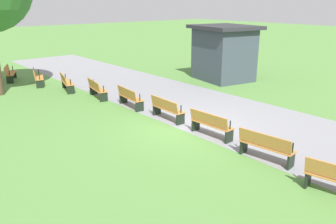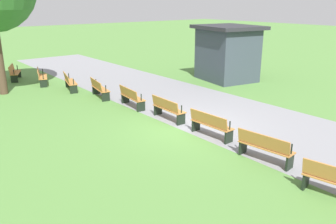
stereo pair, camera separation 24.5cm
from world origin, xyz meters
name	(u,v)px [view 1 (the left image)]	position (x,y,z in m)	size (l,w,h in m)	color
ground_plane	(189,127)	(0.00, 0.00, 0.00)	(120.00, 120.00, 0.00)	#54843D
path_paving	(228,115)	(0.00, 2.22, 0.00)	(40.02, 5.26, 0.01)	gray
bench_0	(10,73)	(-12.52, -2.62, 0.47)	(1.69, 1.08, 0.89)	#B27538
bench_1	(38,77)	(-10.34, -1.78, 0.47)	(1.70, 0.98, 0.89)	#B27538
bench_2	(66,82)	(-8.10, -1.11, 0.47)	(1.70, 0.87, 0.89)	#B27538
bench_3	(97,89)	(-5.82, -0.60, 0.47)	(1.69, 0.76, 0.89)	#B27538
bench_4	(130,97)	(-3.50, -0.26, 0.47)	(1.68, 0.65, 0.89)	#B27538
bench_5	(167,108)	(-1.17, -0.09, 0.47)	(1.65, 0.53, 0.89)	#B27538
bench_6	(211,124)	(1.17, -0.09, 0.47)	(1.65, 0.53, 0.89)	#B27538
bench_7	(266,146)	(3.50, -0.26, 0.47)	(1.68, 0.65, 0.89)	#B27538
kiosk	(224,52)	(-4.73, 7.23, 1.62)	(4.04, 3.67, 3.16)	#38424C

